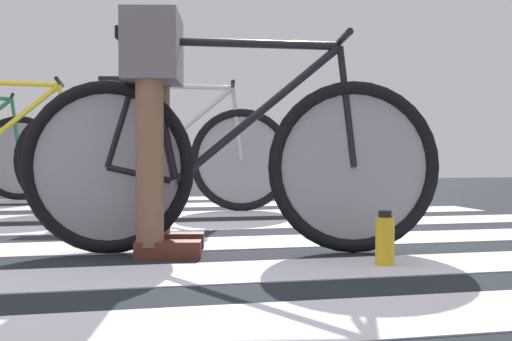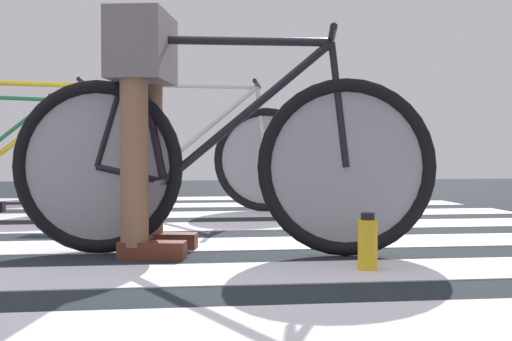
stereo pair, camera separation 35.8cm
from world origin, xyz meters
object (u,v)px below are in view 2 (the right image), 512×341
bicycle_2_of_4 (16,156)px  water_bottle (368,243)px  bicycle_3_of_4 (192,156)px  bicycle_1_of_4 (219,160)px  cyclist_1_of_4 (143,99)px

bicycle_2_of_4 → water_bottle: bearing=-54.0°
bicycle_3_of_4 → water_bottle: 2.61m
bicycle_1_of_4 → bicycle_2_of_4: bearing=131.7°
bicycle_3_of_4 → bicycle_2_of_4: bearing=-167.6°
bicycle_2_of_4 → bicycle_3_of_4: same height
bicycle_2_of_4 → cyclist_1_of_4: bearing=-63.8°
cyclist_1_of_4 → bicycle_3_of_4: 2.06m
cyclist_1_of_4 → water_bottle: bearing=-21.3°
bicycle_2_of_4 → water_bottle: size_ratio=8.47×
bicycle_3_of_4 → water_bottle: bearing=-67.4°
cyclist_1_of_4 → bicycle_3_of_4: bearing=93.8°
bicycle_1_of_4 → bicycle_3_of_4: same height
bicycle_2_of_4 → water_bottle: 3.05m
cyclist_1_of_4 → bicycle_2_of_4: (-0.89, 2.01, -0.25)m
bicycle_2_of_4 → bicycle_3_of_4: size_ratio=1.01×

